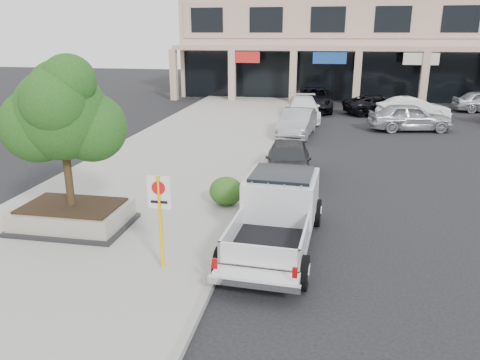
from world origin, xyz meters
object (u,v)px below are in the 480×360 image
(lot_car_a, at_px, (410,117))
(no_parking_sign, at_px, (160,210))
(planter_tree, at_px, (69,114))
(lot_car_b, at_px, (413,109))
(pickup_truck, at_px, (275,216))
(curb_car_a, at_px, (288,160))
(lot_car_d, at_px, (379,105))
(curb_car_d, at_px, (314,99))
(planter, at_px, (73,216))
(curb_car_b, at_px, (297,123))
(curb_car_c, at_px, (303,109))

(lot_car_a, bearing_deg, no_parking_sign, 144.98)
(planter_tree, height_order, lot_car_b, planter_tree)
(pickup_truck, relative_size, lot_car_a, 1.23)
(planter_tree, height_order, curb_car_a, planter_tree)
(planter_tree, height_order, lot_car_d, planter_tree)
(lot_car_d, bearing_deg, pickup_truck, 149.21)
(curb_car_d, bearing_deg, planter, -105.49)
(planter_tree, xyz_separation_m, curb_car_b, (5.31, 14.14, -2.67))
(curb_car_b, xyz_separation_m, lot_car_b, (7.11, 6.37, -0.00))
(curb_car_a, height_order, lot_car_a, lot_car_a)
(curb_car_a, bearing_deg, lot_car_b, 59.78)
(planter, height_order, planter_tree, planter_tree)
(planter, relative_size, lot_car_d, 0.66)
(planter_tree, height_order, no_parking_sign, planter_tree)
(lot_car_a, distance_m, lot_car_b, 3.74)
(no_parking_sign, relative_size, curb_car_a, 0.53)
(no_parking_sign, bearing_deg, lot_car_d, 73.54)
(pickup_truck, distance_m, lot_car_b, 21.75)
(lot_car_d, bearing_deg, curb_car_c, 103.66)
(planter, height_order, curb_car_a, curb_car_a)
(curb_car_d, distance_m, lot_car_a, 8.64)
(lot_car_a, bearing_deg, planter_tree, 134.34)
(planter, xyz_separation_m, lot_car_d, (10.57, 22.50, 0.20))
(no_parking_sign, xyz_separation_m, curb_car_a, (2.27, 8.22, -0.89))
(planter, distance_m, lot_car_a, 20.70)
(planter_tree, bearing_deg, lot_car_d, 64.96)
(curb_car_c, distance_m, lot_car_b, 7.23)
(planter_tree, xyz_separation_m, curb_car_a, (5.50, 6.19, -2.67))
(curb_car_a, xyz_separation_m, lot_car_b, (6.92, 14.31, 0.00))
(lot_car_d, bearing_deg, lot_car_a, 173.65)
(planter, xyz_separation_m, no_parking_sign, (3.37, -1.88, 1.16))
(lot_car_a, height_order, lot_car_b, lot_car_a)
(no_parking_sign, height_order, lot_car_a, no_parking_sign)
(no_parking_sign, xyz_separation_m, curb_car_c, (2.10, 21.12, -0.88))
(pickup_truck, relative_size, curb_car_b, 1.27)
(curb_car_a, distance_m, lot_car_d, 16.89)
(pickup_truck, bearing_deg, curb_car_d, 92.48)
(curb_car_b, bearing_deg, pickup_truck, -82.44)
(planter, bearing_deg, pickup_truck, -0.24)
(no_parking_sign, distance_m, lot_car_b, 24.35)
(curb_car_a, bearing_deg, lot_car_d, 68.61)
(planter, distance_m, no_parking_sign, 4.03)
(planter_tree, relative_size, curb_car_d, 0.67)
(curb_car_d, bearing_deg, curb_car_b, -94.62)
(planter, height_order, curb_car_b, curb_car_b)
(curb_car_c, bearing_deg, lot_car_a, -24.42)
(curb_car_d, xyz_separation_m, lot_car_b, (6.55, -2.75, -0.09))
(pickup_truck, bearing_deg, curb_car_a, 94.76)
(planter_tree, distance_m, curb_car_a, 8.71)
(pickup_truck, relative_size, lot_car_b, 1.28)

